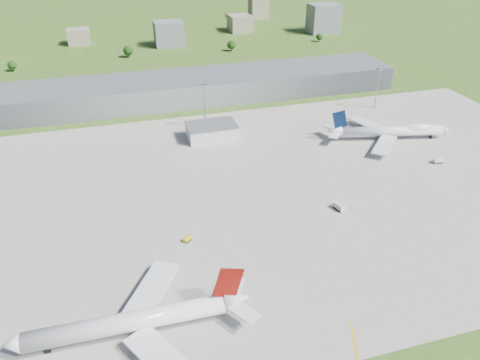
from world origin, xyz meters
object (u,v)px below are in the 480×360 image
object	(u,v)px
airliner_blue_quad	(391,131)
tug_yellow	(187,239)
airliner_red_twin	(137,321)
van_white_far	(439,161)
van_white_near	(339,207)

from	to	relation	value
airliner_blue_quad	tug_yellow	bearing A→B (deg)	-141.48
airliner_red_twin	airliner_blue_quad	distance (m)	176.83
tug_yellow	airliner_blue_quad	bearing A→B (deg)	-16.23
tug_yellow	airliner_red_twin	bearing A→B (deg)	-160.48
airliner_blue_quad	tug_yellow	world-z (taller)	airliner_blue_quad
airliner_blue_quad	van_white_far	distance (m)	32.38
airliner_blue_quad	tug_yellow	distance (m)	137.52
airliner_blue_quad	airliner_red_twin	bearing A→B (deg)	-132.74
airliner_red_twin	tug_yellow	size ratio (longest dim) A/B	18.88
tug_yellow	van_white_near	xyz separation A→B (m)	(65.27, 3.37, 0.49)
airliner_red_twin	van_white_far	distance (m)	168.50
van_white_far	airliner_blue_quad	bearing A→B (deg)	106.81
van_white_far	airliner_red_twin	bearing A→B (deg)	-153.33
van_white_near	van_white_far	world-z (taller)	van_white_near
tug_yellow	van_white_near	size ratio (longest dim) A/B	0.64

